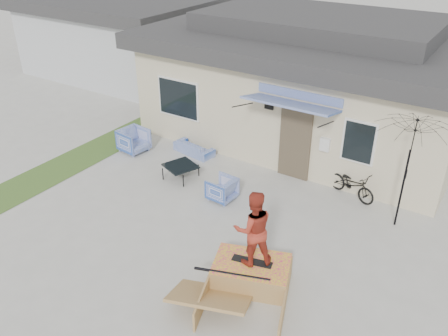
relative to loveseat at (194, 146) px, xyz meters
The scene contains 13 objects.
ground 4.73m from the loveseat, 60.10° to the right, with size 90.00×90.00×0.00m, color #ACABA2.
grass_strip 3.54m from the loveseat, 143.67° to the right, with size 1.40×8.00×0.01m, color #3A5B25.
house 4.85m from the loveseat, 58.88° to the left, with size 10.80×8.49×4.10m.
neighbor_house 10.17m from the loveseat, 144.05° to the left, with size 8.60×7.60×3.50m.
loveseat is the anchor object (origin of this frame).
armchair_left 1.98m from the loveseat, 151.79° to the right, with size 0.83×0.78×0.85m, color #2047A1.
armchair_right 2.91m from the loveseat, 38.61° to the right, with size 0.69×0.64×0.71m, color #2047A1.
coffee_table 1.63m from the loveseat, 67.53° to the right, with size 0.84×0.84×0.41m, color black.
bicycle 5.19m from the loveseat, ahead, with size 0.52×1.48×0.95m, color black.
patio_umbrella 6.76m from the loveseat, ahead, with size 2.00×1.88×2.20m.
skate_ramp 6.26m from the loveseat, 42.66° to the right, with size 1.57×2.09×0.52m, color #A17A44, non-canonical shape.
skateboard 6.22m from the loveseat, 42.43° to the right, with size 0.85×0.21×0.05m, color black.
skater 6.32m from the loveseat, 42.43° to the right, with size 0.81×0.63×1.66m, color #A73423.
Camera 1 is at (5.86, -6.75, 6.90)m, focal length 37.39 mm.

